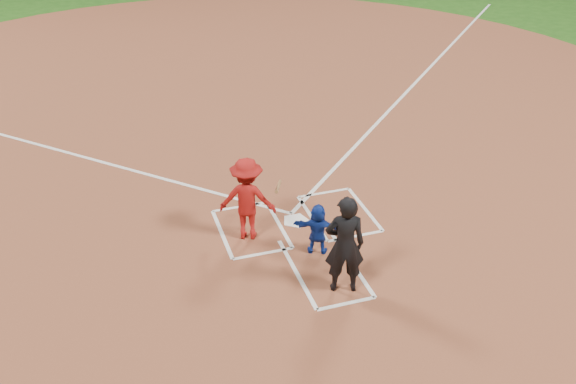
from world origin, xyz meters
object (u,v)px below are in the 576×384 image
object	(u,v)px
home_plate	(296,221)
batter_at_plate	(247,199)
catcher	(318,229)
umpire	(345,245)

from	to	relation	value
home_plate	batter_at_plate	size ratio (longest dim) A/B	0.34
home_plate	catcher	size ratio (longest dim) A/B	0.57
catcher	batter_at_plate	xyz separation A→B (m)	(-1.14, 0.94, 0.35)
catcher	batter_at_plate	distance (m)	1.52
home_plate	catcher	bearing A→B (deg)	92.60
home_plate	batter_at_plate	xyz separation A→B (m)	(-1.09, -0.23, 0.86)
umpire	catcher	bearing A→B (deg)	-72.64
catcher	batter_at_plate	size ratio (longest dim) A/B	0.60
catcher	umpire	world-z (taller)	umpire
catcher	umpire	distance (m)	1.29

